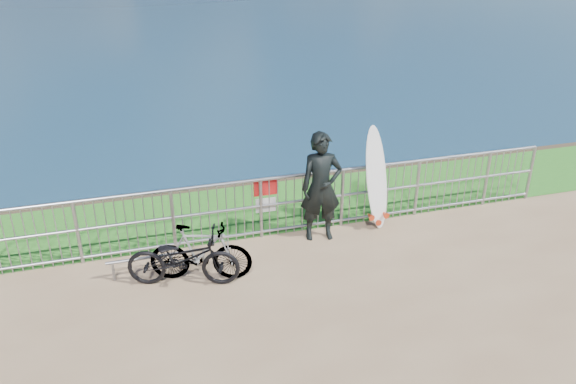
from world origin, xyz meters
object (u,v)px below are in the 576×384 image
object	(u,v)px
surfer	(321,187)
bicycle_near	(183,258)
bicycle_far	(201,252)
surfboard	(377,182)

from	to	relation	value
surfer	bicycle_near	world-z (taller)	surfer
surfer	bicycle_near	size ratio (longest dim) A/B	1.13
surfer	bicycle_far	bearing A→B (deg)	-154.27
surfer	bicycle_near	bearing A→B (deg)	-154.97
surfer	surfboard	bearing A→B (deg)	14.61
bicycle_near	bicycle_far	distance (m)	0.28
bicycle_near	bicycle_far	xyz separation A→B (m)	(0.27, 0.06, 0.02)
surfer	bicycle_far	xyz separation A→B (m)	(-2.19, -0.72, -0.49)
surfboard	bicycle_far	bearing A→B (deg)	-165.45
surfboard	bicycle_far	distance (m)	3.42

